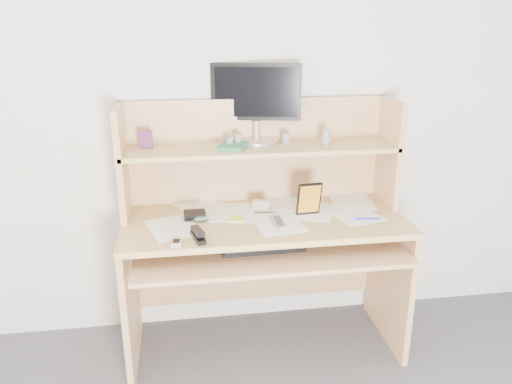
{
  "coord_description": "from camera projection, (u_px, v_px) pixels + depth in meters",
  "views": [
    {
      "loc": [
        -0.39,
        -0.79,
        1.68
      ],
      "look_at": [
        -0.05,
        1.43,
        0.91
      ],
      "focal_mm": 35.0,
      "sensor_mm": 36.0,
      "label": 1
    }
  ],
  "objects": [
    {
      "name": "card_box",
      "position": [
        146.0,
        140.0,
        2.46
      ],
      "size": [
        0.07,
        0.03,
        0.09
      ],
      "primitive_type": "cube",
      "rotation": [
        0.0,
        0.0,
        -0.15
      ],
      "color": "maroon",
      "rests_on": "desk"
    },
    {
      "name": "stapler",
      "position": [
        198.0,
        234.0,
        2.23
      ],
      "size": [
        0.07,
        0.15,
        0.04
      ],
      "primitive_type": "cube",
      "rotation": [
        0.0,
        0.0,
        0.23
      ],
      "color": "black",
      "rests_on": "paper_clutter"
    },
    {
      "name": "keyboard",
      "position": [
        262.0,
        246.0,
        2.37
      ],
      "size": [
        0.4,
        0.15,
        0.03
      ],
      "rotation": [
        0.0,
        0.0,
        0.03
      ],
      "color": "black",
      "rests_on": "desk"
    },
    {
      "name": "flip_phone",
      "position": [
        177.0,
        241.0,
        2.18
      ],
      "size": [
        0.05,
        0.09,
        0.02
      ],
      "primitive_type": "cube",
      "rotation": [
        0.0,
        0.0,
        -0.08
      ],
      "color": "silver",
      "rests_on": "paper_clutter"
    },
    {
      "name": "shelf_book",
      "position": [
        233.0,
        146.0,
        2.49
      ],
      "size": [
        0.18,
        0.21,
        0.02
      ],
      "primitive_type": "cube",
      "rotation": [
        0.0,
        0.0,
        -0.36
      ],
      "color": "#2F7751",
      "rests_on": "desk"
    },
    {
      "name": "tv_remote",
      "position": [
        278.0,
        223.0,
        2.39
      ],
      "size": [
        0.06,
        0.17,
        0.02
      ],
      "primitive_type": "cube",
      "rotation": [
        0.0,
        0.0,
        0.12
      ],
      "color": "gray",
      "rests_on": "paper_clutter"
    },
    {
      "name": "blue_pen",
      "position": [
        368.0,
        218.0,
        2.45
      ],
      "size": [
        0.13,
        0.02,
        0.01
      ],
      "primitive_type": "cylinder",
      "rotation": [
        1.57,
        0.0,
        1.46
      ],
      "color": "#1924BE",
      "rests_on": "paper_clutter"
    },
    {
      "name": "wallet",
      "position": [
        195.0,
        215.0,
        2.47
      ],
      "size": [
        0.11,
        0.09,
        0.03
      ],
      "primitive_type": "cube",
      "rotation": [
        0.0,
        0.0,
        0.0
      ],
      "color": "black",
      "rests_on": "paper_clutter"
    },
    {
      "name": "desk",
      "position": [
        262.0,
        222.0,
        2.57
      ],
      "size": [
        1.4,
        0.7,
        1.3
      ],
      "color": "tan",
      "rests_on": "floor"
    },
    {
      "name": "chip_stack_b",
      "position": [
        238.0,
        139.0,
        2.52
      ],
      "size": [
        0.04,
        0.04,
        0.06
      ],
      "primitive_type": "cylinder",
      "rotation": [
        0.0,
        0.0,
        0.07
      ],
      "color": "silver",
      "rests_on": "desk"
    },
    {
      "name": "monitor",
      "position": [
        256.0,
        100.0,
        2.55
      ],
      "size": [
        0.46,
        0.23,
        0.4
      ],
      "rotation": [
        0.0,
        0.0,
        -0.21
      ],
      "color": "#B9BABE",
      "rests_on": "desk"
    },
    {
      "name": "chip_stack_d",
      "position": [
        326.0,
        137.0,
        2.53
      ],
      "size": [
        0.04,
        0.04,
        0.08
      ],
      "primitive_type": "cylinder",
      "rotation": [
        0.0,
        0.0,
        -0.01
      ],
      "color": "silver",
      "rests_on": "desk"
    },
    {
      "name": "chip_stack_c",
      "position": [
        286.0,
        138.0,
        2.56
      ],
      "size": [
        0.05,
        0.05,
        0.05
      ],
      "primitive_type": "cylinder",
      "rotation": [
        0.0,
        0.0,
        -0.24
      ],
      "color": "black",
      "rests_on": "desk"
    },
    {
      "name": "paper_clutter",
      "position": [
        265.0,
        218.0,
        2.48
      ],
      "size": [
        1.32,
        0.54,
        0.01
      ],
      "primitive_type": "cube",
      "color": "white",
      "rests_on": "desk"
    },
    {
      "name": "game_case",
      "position": [
        309.0,
        199.0,
        2.48
      ],
      "size": [
        0.12,
        0.03,
        0.17
      ],
      "primitive_type": "cube",
      "rotation": [
        0.0,
        0.0,
        0.1
      ],
      "color": "black",
      "rests_on": "paper_clutter"
    },
    {
      "name": "back_wall",
      "position": [
        256.0,
        107.0,
        2.62
      ],
      "size": [
        3.6,
        0.04,
        2.5
      ],
      "primitive_type": "cube",
      "color": "white",
      "rests_on": "floor"
    },
    {
      "name": "sticky_note_pad",
      "position": [
        237.0,
        219.0,
        2.46
      ],
      "size": [
        0.08,
        0.08,
        0.01
      ],
      "primitive_type": "cube",
      "rotation": [
        0.0,
        0.0,
        -0.18
      ],
      "color": "yellow",
      "rests_on": "desk"
    },
    {
      "name": "chip_stack_a",
      "position": [
        230.0,
        142.0,
        2.5
      ],
      "size": [
        0.04,
        0.04,
        0.05
      ],
      "primitive_type": "cylinder",
      "rotation": [
        0.0,
        0.0,
        -0.05
      ],
      "color": "black",
      "rests_on": "desk"
    },
    {
      "name": "digital_camera",
      "position": [
        261.0,
        205.0,
        2.56
      ],
      "size": [
        0.09,
        0.06,
        0.05
      ],
      "primitive_type": "cube",
      "rotation": [
        0.0,
        0.0,
        -0.28
      ],
      "color": "#AFAFB1",
      "rests_on": "paper_clutter"
    }
  ]
}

